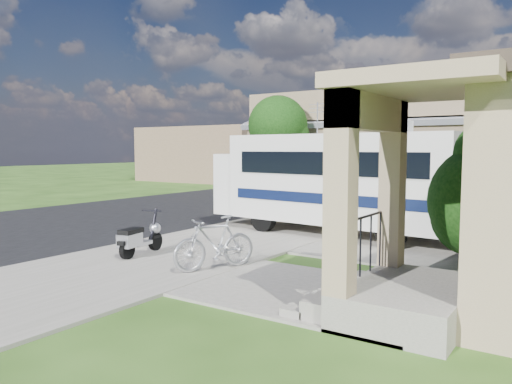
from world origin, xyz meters
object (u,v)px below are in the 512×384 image
Objects in this scene: scooter at (139,238)px; garden_hose at (364,285)px; shrub at (494,197)px; pickup_truck at (285,180)px; van at (332,174)px; bicycle at (215,246)px; motorhome at (337,179)px.

scooter is 5.17m from garden_hose.
shrub is 7.37m from scooter.
pickup_truck is (-11.38, 11.50, -0.70)m from shrub.
van is at bearing -83.93° from pickup_truck.
pickup_truck reaches higher than scooter.
pickup_truck is 13.90× the size of garden_hose.
shrub is 2.01× the size of scooter.
shrub is at bearing -68.37° from van.
van reaches higher than scooter.
shrub is at bearing 138.65° from pickup_truck.
van is 22.29m from garden_hose.
bicycle is 3.00m from garden_hose.
bicycle is at bearing -82.68° from van.
bicycle is (2.21, -0.06, 0.08)m from scooter.
motorhome is 5.81m from scooter.
scooter is 20.84m from van.
motorhome is 5.07m from shrub.
garden_hose is at bearing -75.16° from van.
pickup_truck is 16.90m from garden_hose.
pickup_truck is (-4.59, 14.14, 0.39)m from scooter.
pickup_truck is at bearing -99.62° from van.
van is (-7.22, 15.10, -0.71)m from motorhome.
shrub is at bearing -24.83° from motorhome.
shrub is 16.20m from pickup_truck.
bicycle is at bearing 119.53° from pickup_truck.
van is 14.10× the size of garden_hose.
scooter is at bearing -88.38° from van.
van is (-0.23, 6.12, 0.05)m from pickup_truck.
shrub is at bearing 54.64° from bicycle.
van is at bearing 120.62° from motorhome.
shrub is 1.70× the size of bicycle.
motorhome is 4.97× the size of scooter.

